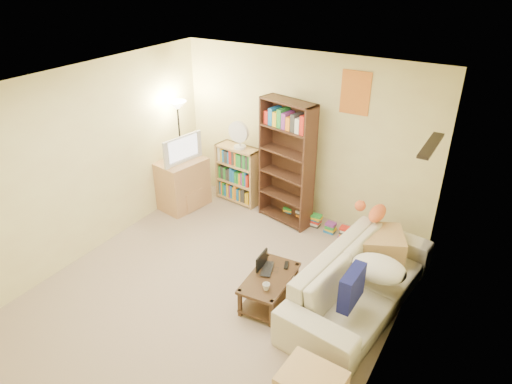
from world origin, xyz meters
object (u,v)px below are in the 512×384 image
mug (266,287)px  short_bookshelf (238,174)px  sofa (361,282)px  coffee_table (269,286)px  tall_bookshelf (286,160)px  floor_lamp (179,123)px  television (180,148)px  side_table (378,254)px  tabby_cat (374,212)px  laptop (271,270)px  tv_stand (183,184)px  desk_fan (239,135)px

mug → short_bookshelf: (-1.74, 2.13, 0.07)m
sofa → coffee_table: (-0.92, -0.48, -0.11)m
tall_bookshelf → floor_lamp: bearing=-156.5°
television → side_table: size_ratio=1.18×
tabby_cat → laptop: (-0.78, -1.28, -0.38)m
short_bookshelf → tabby_cat: bearing=-5.8°
sofa → tv_stand: size_ratio=2.98×
mug → television: (-2.41, 1.53, 0.60)m
floor_lamp → side_table: bearing=-5.1°
desk_fan → floor_lamp: floor_lamp is taller
television → tall_bookshelf: tall_bookshelf is taller
tv_stand → floor_lamp: 0.97m
tabby_cat → coffee_table: 1.66m
short_bookshelf → desk_fan: desk_fan is taller
sofa → mug: bearing=136.8°
tabby_cat → mug: (-0.66, -1.60, -0.35)m
side_table → desk_fan: bearing=164.0°
laptop → television: (-2.28, 1.20, 0.63)m
side_table → laptop: bearing=-132.7°
tall_bookshelf → desk_fan: tall_bookshelf is taller
sofa → side_table: sofa is taller
coffee_table → tabby_cat: bearing=57.7°
tv_stand → desk_fan: desk_fan is taller
desk_fan → floor_lamp: size_ratio=0.27×
coffee_table → mug: mug is taller
coffee_table → desk_fan: bearing=126.4°
desk_fan → floor_lamp: (-0.82, -0.42, 0.16)m
sofa → desk_fan: desk_fan is taller
coffee_table → tv_stand: bearing=146.4°
laptop → side_table: size_ratio=0.55×
short_bookshelf → floor_lamp: bearing=-142.0°
laptop → television: bearing=43.7°
laptop → short_bookshelf: size_ratio=0.36×
television → short_bookshelf: bearing=-37.7°
tv_stand → television: bearing=10.0°
tabby_cat → floor_lamp: size_ratio=0.31×
tabby_cat → television: size_ratio=0.71×
television → sofa: bearing=-94.2°
sofa → tabby_cat: tabby_cat is taller
television → coffee_table: bearing=-109.3°
mug → desk_fan: (-1.69, 2.09, 0.78)m
coffee_table → tall_bookshelf: (-0.72, 1.76, 0.77)m
laptop → desk_fan: bearing=22.9°
laptop → side_table: (0.96, 1.04, -0.07)m
tabby_cat → television: bearing=-178.5°
coffee_table → television: 2.78m
tv_stand → mug: bearing=-22.4°
sofa → coffee_table: 1.05m
mug → side_table: side_table is taller
tall_bookshelf → desk_fan: (-0.89, 0.11, 0.19)m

